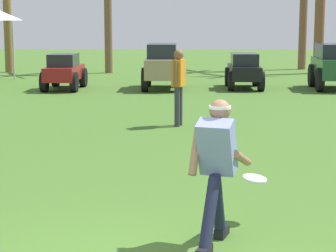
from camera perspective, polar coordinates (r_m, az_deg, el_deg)
frisbee_thrower at (r=6.37m, az=4.25°, el=-3.37°), size 0.67×1.01×1.43m
frisbee_in_flight at (r=7.19m, az=7.57°, el=-4.56°), size 0.37×0.37×0.07m
teammate_near_sideline at (r=13.33m, az=0.93°, el=4.00°), size 0.29×0.49×1.56m
parked_car_slot_a at (r=20.45m, az=-9.03°, el=4.74°), size 1.12×2.22×1.10m
parked_car_slot_b at (r=20.32m, az=-0.51°, el=5.34°), size 1.16×2.35×1.40m
parked_car_slot_c at (r=20.60m, az=6.64°, el=4.83°), size 1.09×2.20×1.10m
parked_car_slot_d at (r=20.85m, az=14.11°, el=5.16°), size 1.23×2.38×1.40m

